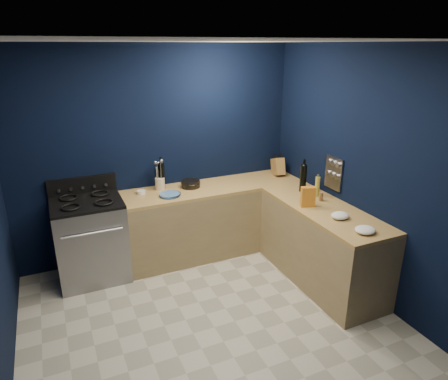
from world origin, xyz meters
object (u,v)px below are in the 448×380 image
gas_range (91,241)px  knife_block (278,167)px  plate_stack (170,195)px  utensil_crock (160,184)px  crouton_bag (308,197)px

gas_range → knife_block: bearing=1.8°
plate_stack → utensil_crock: size_ratio=1.66×
crouton_bag → plate_stack: bearing=163.8°
crouton_bag → gas_range: bearing=174.7°
gas_range → knife_block: 2.57m
plate_stack → knife_block: bearing=6.3°
plate_stack → gas_range: bearing=174.1°
knife_block → crouton_bag: size_ratio=1.03×
knife_block → crouton_bag: knife_block is taller
plate_stack → utensil_crock: bearing=97.9°
plate_stack → utensil_crock: utensil_crock is taller
plate_stack → knife_block: 1.59m
utensil_crock → crouton_bag: (1.33, -1.20, 0.04)m
gas_range → plate_stack: (0.93, -0.10, 0.46)m
gas_range → utensil_crock: bearing=11.2°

